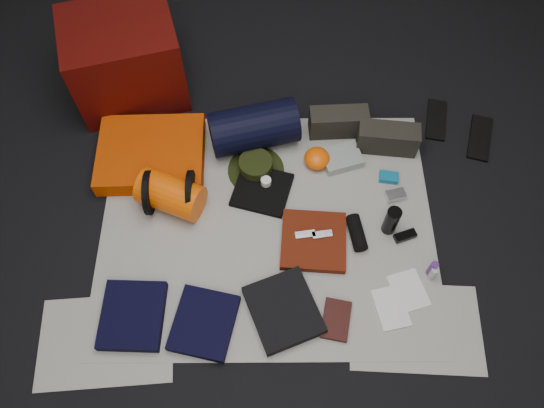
{
  "coord_description": "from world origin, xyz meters",
  "views": [
    {
      "loc": [
        0.02,
        -1.14,
        2.3
      ],
      "look_at": [
        0.02,
        0.07,
        0.1
      ],
      "focal_mm": 35.0,
      "sensor_mm": 36.0,
      "label": 1
    }
  ],
  "objects_px": {
    "red_cabinet": "(126,60)",
    "sleeping_pad": "(151,154)",
    "navy_duffel": "(254,127)",
    "water_bottle": "(391,221)",
    "stuff_sack": "(171,195)",
    "paperback_book": "(336,320)",
    "compact_camera": "(395,195)"
  },
  "relations": [
    {
      "from": "red_cabinet",
      "to": "sleeping_pad",
      "type": "xyz_separation_m",
      "value": [
        0.15,
        -0.47,
        -0.18
      ]
    },
    {
      "from": "navy_duffel",
      "to": "water_bottle",
      "type": "relative_size",
      "value": 2.59
    },
    {
      "from": "stuff_sack",
      "to": "navy_duffel",
      "type": "height_order",
      "value": "navy_duffel"
    },
    {
      "from": "paperback_book",
      "to": "navy_duffel",
      "type": "bearing_deg",
      "value": 122.45
    },
    {
      "from": "red_cabinet",
      "to": "paperback_book",
      "type": "height_order",
      "value": "red_cabinet"
    },
    {
      "from": "navy_duffel",
      "to": "compact_camera",
      "type": "relative_size",
      "value": 4.74
    },
    {
      "from": "water_bottle",
      "to": "paperback_book",
      "type": "bearing_deg",
      "value": -121.89
    },
    {
      "from": "stuff_sack",
      "to": "water_bottle",
      "type": "xyz_separation_m",
      "value": [
        1.05,
        -0.14,
        -0.0
      ]
    },
    {
      "from": "red_cabinet",
      "to": "paperback_book",
      "type": "bearing_deg",
      "value": -67.25
    },
    {
      "from": "sleeping_pad",
      "to": "navy_duffel",
      "type": "relative_size",
      "value": 1.2
    },
    {
      "from": "water_bottle",
      "to": "paperback_book",
      "type": "relative_size",
      "value": 0.95
    },
    {
      "from": "compact_camera",
      "to": "navy_duffel",
      "type": "bearing_deg",
      "value": 139.58
    },
    {
      "from": "stuff_sack",
      "to": "paperback_book",
      "type": "bearing_deg",
      "value": -37.81
    },
    {
      "from": "water_bottle",
      "to": "paperback_book",
      "type": "height_order",
      "value": "water_bottle"
    },
    {
      "from": "stuff_sack",
      "to": "compact_camera",
      "type": "xyz_separation_m",
      "value": [
        1.1,
        0.03,
        -0.07
      ]
    },
    {
      "from": "water_bottle",
      "to": "compact_camera",
      "type": "xyz_separation_m",
      "value": [
        0.05,
        0.17,
        -0.07
      ]
    },
    {
      "from": "sleeping_pad",
      "to": "compact_camera",
      "type": "distance_m",
      "value": 1.25
    },
    {
      "from": "red_cabinet",
      "to": "sleeping_pad",
      "type": "relative_size",
      "value": 1.05
    },
    {
      "from": "red_cabinet",
      "to": "navy_duffel",
      "type": "distance_m",
      "value": 0.77
    },
    {
      "from": "navy_duffel",
      "to": "compact_camera",
      "type": "height_order",
      "value": "navy_duffel"
    },
    {
      "from": "red_cabinet",
      "to": "stuff_sack",
      "type": "relative_size",
      "value": 1.82
    },
    {
      "from": "navy_duffel",
      "to": "stuff_sack",
      "type": "bearing_deg",
      "value": -150.31
    },
    {
      "from": "red_cabinet",
      "to": "navy_duffel",
      "type": "relative_size",
      "value": 1.26
    },
    {
      "from": "red_cabinet",
      "to": "compact_camera",
      "type": "height_order",
      "value": "red_cabinet"
    },
    {
      "from": "sleeping_pad",
      "to": "paperback_book",
      "type": "xyz_separation_m",
      "value": [
        0.89,
        -0.86,
        -0.04
      ]
    },
    {
      "from": "navy_duffel",
      "to": "water_bottle",
      "type": "distance_m",
      "value": 0.84
    },
    {
      "from": "sleeping_pad",
      "to": "water_bottle",
      "type": "height_order",
      "value": "water_bottle"
    },
    {
      "from": "red_cabinet",
      "to": "water_bottle",
      "type": "bearing_deg",
      "value": -49.01
    },
    {
      "from": "sleeping_pad",
      "to": "paperback_book",
      "type": "bearing_deg",
      "value": -43.82
    },
    {
      "from": "red_cabinet",
      "to": "sleeping_pad",
      "type": "bearing_deg",
      "value": -87.78
    },
    {
      "from": "sleeping_pad",
      "to": "navy_duffel",
      "type": "xyz_separation_m",
      "value": [
        0.52,
        0.11,
        0.07
      ]
    },
    {
      "from": "paperback_book",
      "to": "water_bottle",
      "type": "bearing_deg",
      "value": 69.73
    }
  ]
}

